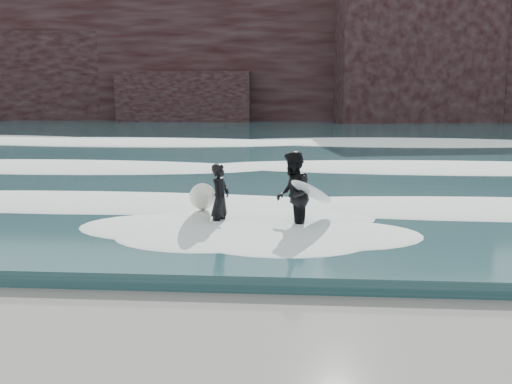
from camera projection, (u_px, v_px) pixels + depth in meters
ground at (204, 379)px, 7.45m from camera, size 120.00×120.00×0.00m
sea at (285, 138)px, 35.89m from camera, size 90.00×52.00×0.30m
headland at (293, 59)px, 51.74m from camera, size 70.00×9.00×10.00m
foam_near at (260, 201)px, 16.22m from camera, size 60.00×3.20×0.20m
foam_mid at (274, 164)px, 23.08m from camera, size 60.00×4.00×0.24m
foam_far at (283, 140)px, 31.91m from camera, size 60.00×4.80×0.30m
surfer_left at (215, 199)px, 14.24m from camera, size 1.13×2.12×1.60m
surfer_right at (294, 195)px, 13.86m from camera, size 1.42×2.00×1.91m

